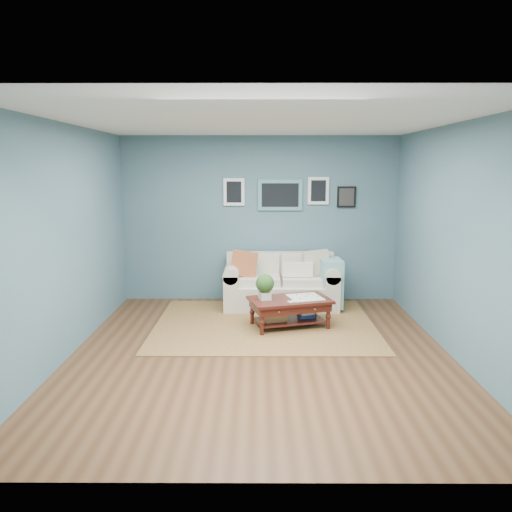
{
  "coord_description": "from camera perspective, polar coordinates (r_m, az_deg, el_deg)",
  "views": [
    {
      "loc": [
        -0.03,
        -5.68,
        2.19
      ],
      "look_at": [
        -0.06,
        1.0,
        1.0
      ],
      "focal_mm": 35.0,
      "sensor_mm": 36.0,
      "label": 1
    }
  ],
  "objects": [
    {
      "name": "coffee_table",
      "position": [
        6.92,
        3.4,
        -5.46
      ],
      "size": [
        1.22,
        0.91,
        0.76
      ],
      "rotation": [
        0.0,
        0.0,
        0.28
      ],
      "color": "#38140C",
      "rests_on": "ground"
    },
    {
      "name": "area_rug",
      "position": [
        7.12,
        0.98,
        -7.8
      ],
      "size": [
        3.07,
        2.45,
        0.01
      ],
      "primitive_type": "cube",
      "color": "brown",
      "rests_on": "ground"
    },
    {
      "name": "loveseat",
      "position": [
        7.92,
        3.41,
        -3.15
      ],
      "size": [
        1.82,
        0.83,
        0.94
      ],
      "color": "silver",
      "rests_on": "ground"
    },
    {
      "name": "room_shell",
      "position": [
        5.8,
        0.63,
        1.82
      ],
      "size": [
        5.0,
        5.02,
        2.7
      ],
      "color": "brown",
      "rests_on": "ground"
    }
  ]
}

